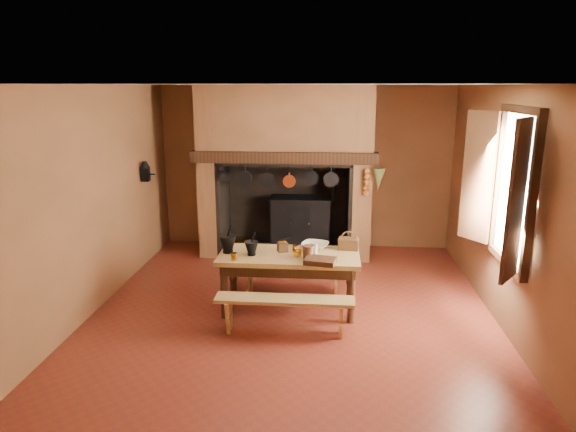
% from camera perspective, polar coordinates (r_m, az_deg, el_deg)
% --- Properties ---
extents(floor, '(5.50, 5.50, 0.00)m').
position_cam_1_polar(floor, '(6.72, 0.55, -10.20)').
color(floor, maroon).
rests_on(floor, ground).
extents(ceiling, '(5.50, 5.50, 0.00)m').
position_cam_1_polar(ceiling, '(6.11, 0.61, 14.43)').
color(ceiling, silver).
rests_on(ceiling, back_wall).
extents(back_wall, '(5.00, 0.02, 2.80)m').
position_cam_1_polar(back_wall, '(8.97, 1.93, 5.42)').
color(back_wall, brown).
rests_on(back_wall, floor).
extents(wall_left, '(0.02, 5.50, 2.80)m').
position_cam_1_polar(wall_left, '(6.92, -20.55, 1.82)').
color(wall_left, brown).
rests_on(wall_left, floor).
extents(wall_right, '(0.02, 5.50, 2.80)m').
position_cam_1_polar(wall_right, '(6.58, 22.86, 0.99)').
color(wall_right, brown).
rests_on(wall_right, floor).
extents(wall_front, '(5.00, 0.02, 2.80)m').
position_cam_1_polar(wall_front, '(3.65, -2.75, -8.08)').
color(wall_front, brown).
rests_on(wall_front, floor).
extents(chimney_breast, '(2.95, 0.96, 2.80)m').
position_cam_1_polar(chimney_breast, '(8.50, -0.25, 7.73)').
color(chimney_breast, brown).
rests_on(chimney_breast, floor).
extents(iron_range, '(1.12, 0.55, 1.60)m').
position_cam_1_polar(iron_range, '(8.86, 1.50, -0.74)').
color(iron_range, black).
rests_on(iron_range, floor).
extents(hearth_pans, '(0.51, 0.62, 0.20)m').
position_cam_1_polar(hearth_pans, '(8.87, -5.13, -3.41)').
color(hearth_pans, gold).
rests_on(hearth_pans, floor).
extents(hanging_pans, '(1.92, 0.29, 0.27)m').
position_cam_1_polar(hanging_pans, '(8.07, -0.85, 4.14)').
color(hanging_pans, black).
rests_on(hanging_pans, chimney_breast).
extents(onion_string, '(0.12, 0.10, 0.46)m').
position_cam_1_polar(onion_string, '(8.04, 8.70, 3.71)').
color(onion_string, '#A94D1F').
rests_on(onion_string, chimney_breast).
extents(herb_bunch, '(0.20, 0.20, 0.35)m').
position_cam_1_polar(herb_bunch, '(8.04, 10.00, 4.02)').
color(herb_bunch, '#505729').
rests_on(herb_bunch, chimney_breast).
extents(window, '(0.39, 1.75, 1.76)m').
position_cam_1_polar(window, '(6.10, 22.89, 2.90)').
color(window, white).
rests_on(window, wall_right).
extents(wall_coffee_mill, '(0.23, 0.16, 0.31)m').
position_cam_1_polar(wall_coffee_mill, '(8.27, -15.59, 4.95)').
color(wall_coffee_mill, black).
rests_on(wall_coffee_mill, wall_left).
extents(work_table, '(1.74, 0.77, 0.75)m').
position_cam_1_polar(work_table, '(6.43, 0.13, -5.26)').
color(work_table, tan).
rests_on(work_table, floor).
extents(bench_front, '(1.59, 0.28, 0.45)m').
position_cam_1_polar(bench_front, '(5.94, -0.40, -10.08)').
color(bench_front, tan).
rests_on(bench_front, floor).
extents(bench_back, '(1.47, 0.26, 0.41)m').
position_cam_1_polar(bench_back, '(7.11, 0.54, -6.09)').
color(bench_back, tan).
rests_on(bench_back, floor).
extents(mortar_large, '(0.22, 0.22, 0.37)m').
position_cam_1_polar(mortar_large, '(6.45, -6.71, -3.01)').
color(mortar_large, black).
rests_on(mortar_large, work_table).
extents(mortar_small, '(0.17, 0.17, 0.30)m').
position_cam_1_polar(mortar_small, '(6.33, -4.08, -3.52)').
color(mortar_small, black).
rests_on(mortar_small, work_table).
extents(coffee_grinder, '(0.18, 0.15, 0.18)m').
position_cam_1_polar(coffee_grinder, '(6.46, -0.60, -3.38)').
color(coffee_grinder, '#351F11').
rests_on(coffee_grinder, work_table).
extents(brass_mug_a, '(0.09, 0.09, 0.09)m').
position_cam_1_polar(brass_mug_a, '(6.19, -6.00, -4.50)').
color(brass_mug_a, gold).
rests_on(brass_mug_a, work_table).
extents(brass_mug_b, '(0.09, 0.09, 0.09)m').
position_cam_1_polar(brass_mug_b, '(6.46, 0.84, -3.63)').
color(brass_mug_b, gold).
rests_on(brass_mug_b, work_table).
extents(mixing_bowl, '(0.42, 0.42, 0.08)m').
position_cam_1_polar(mixing_bowl, '(6.58, 3.03, -3.34)').
color(mixing_bowl, beige).
rests_on(mixing_bowl, work_table).
extents(stoneware_crock, '(0.16, 0.16, 0.17)m').
position_cam_1_polar(stoneware_crock, '(6.21, 2.28, -4.03)').
color(stoneware_crock, '#583320').
rests_on(stoneware_crock, work_table).
extents(glass_jar, '(0.10, 0.10, 0.13)m').
position_cam_1_polar(glass_jar, '(6.40, 2.95, -3.59)').
color(glass_jar, beige).
rests_on(glass_jar, work_table).
extents(wicker_basket, '(0.27, 0.21, 0.24)m').
position_cam_1_polar(wicker_basket, '(6.60, 6.73, -3.01)').
color(wicker_basket, '#513318').
rests_on(wicker_basket, work_table).
extents(wooden_tray, '(0.40, 0.32, 0.06)m').
position_cam_1_polar(wooden_tray, '(6.07, 3.62, -4.99)').
color(wooden_tray, '#351F11').
rests_on(wooden_tray, work_table).
extents(brass_cup, '(0.13, 0.13, 0.09)m').
position_cam_1_polar(brass_cup, '(6.29, 1.09, -4.12)').
color(brass_cup, gold).
rests_on(brass_cup, work_table).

